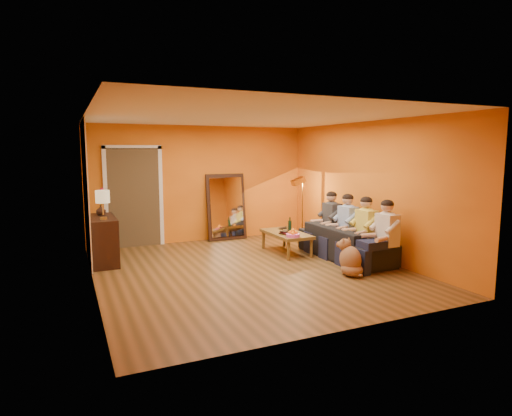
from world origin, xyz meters
name	(u,v)px	position (x,y,z in m)	size (l,w,h in m)	color
room_shell	(241,193)	(0.00, 0.37, 1.30)	(5.00, 5.50, 2.60)	brown
white_accent	(86,192)	(-2.48, 1.75, 1.30)	(0.02, 1.90, 2.58)	white
doorway_recess	(133,197)	(-1.50, 2.83, 1.05)	(1.06, 0.30, 2.10)	#3F2D19
door_jamb_left	(106,199)	(-2.07, 2.71, 1.05)	(0.08, 0.06, 2.20)	white
door_jamb_right	(161,197)	(-0.93, 2.71, 1.05)	(0.08, 0.06, 2.20)	white
door_header	(132,147)	(-1.50, 2.71, 2.12)	(1.22, 0.06, 0.08)	white
mirror_frame	(226,207)	(0.55, 2.63, 0.76)	(0.92, 0.06, 1.52)	black
mirror_glass	(227,207)	(0.55, 2.59, 0.76)	(0.78, 0.02, 1.36)	white
sideboard	(103,240)	(-2.24, 1.55, 0.42)	(0.44, 1.18, 0.85)	black
table_lamp	(103,205)	(-2.24, 1.25, 1.10)	(0.24, 0.24, 0.51)	beige
sofa	(345,242)	(2.00, 0.02, 0.31)	(0.83, 2.13, 0.62)	black
coffee_table	(286,243)	(1.17, 0.85, 0.21)	(0.62, 1.22, 0.42)	brown
floor_lamp	(302,211)	(1.97, 1.59, 0.72)	(0.30, 0.24, 1.44)	gold
dog	(350,257)	(1.39, -0.97, 0.31)	(0.34, 0.53, 0.62)	#8D5E40
person_far_left	(387,235)	(2.13, -0.98, 0.61)	(0.70, 0.44, 1.22)	beige
person_mid_left	(366,230)	(2.13, -0.43, 0.61)	(0.70, 0.44, 1.22)	gold
person_mid_right	(348,225)	(2.13, 0.12, 0.61)	(0.70, 0.44, 1.22)	#86A0CF
person_far_right	(332,221)	(2.13, 0.67, 0.61)	(0.70, 0.44, 1.22)	#2F2F33
fruit_bowl	(293,233)	(1.07, 0.40, 0.50)	(0.26, 0.26, 0.16)	#E852B1
wine_bottle	(290,225)	(1.22, 0.80, 0.58)	(0.07, 0.07, 0.31)	black
tumbler	(289,229)	(1.29, 0.97, 0.47)	(0.11, 0.11, 0.10)	#B27F3F
laptop	(286,228)	(1.35, 1.20, 0.43)	(0.31, 0.20, 0.02)	black
book_lower	(283,234)	(0.99, 0.65, 0.43)	(0.20, 0.27, 0.03)	black
book_mid	(283,233)	(1.00, 0.66, 0.45)	(0.19, 0.26, 0.02)	#B21430
book_upper	(283,232)	(0.99, 0.64, 0.47)	(0.15, 0.20, 0.02)	black
vase	(101,210)	(-2.24, 1.80, 0.94)	(0.18, 0.18, 0.18)	black
flowers	(100,195)	(-2.24, 1.80, 1.23)	(0.17, 0.17, 0.51)	#B21430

